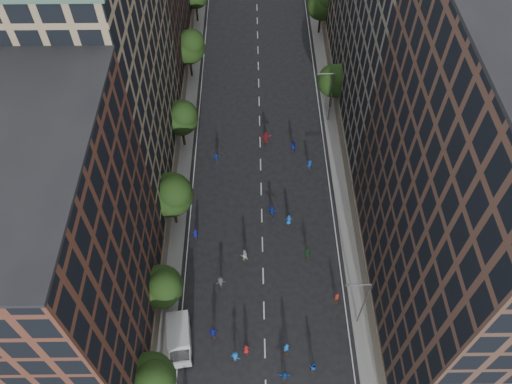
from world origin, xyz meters
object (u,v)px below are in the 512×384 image
(streetlamp_far, at_px, (330,95))
(skater_1, at_px, (286,348))
(cargo_van, at_px, (179,339))
(skater_2, at_px, (313,366))
(streetlamp_near, at_px, (362,302))

(streetlamp_far, xyz_separation_m, skater_1, (-8.04, -36.35, -4.20))
(cargo_van, xyz_separation_m, skater_2, (14.38, -2.98, -0.62))
(streetlamp_near, distance_m, streetlamp_far, 33.00)
(streetlamp_near, height_order, skater_2, streetlamp_near)
(streetlamp_near, relative_size, skater_1, 4.66)
(skater_2, bearing_deg, streetlamp_near, -127.79)
(streetlamp_far, bearing_deg, streetlamp_near, -90.00)
(streetlamp_near, distance_m, skater_2, 8.66)
(cargo_van, bearing_deg, skater_2, -18.85)
(skater_1, bearing_deg, streetlamp_far, -113.78)
(streetlamp_far, distance_m, cargo_van, 40.65)
(streetlamp_near, xyz_separation_m, skater_2, (-5.31, -5.35, -4.26))
(streetlamp_near, relative_size, skater_2, 5.01)
(skater_2, bearing_deg, skater_1, -29.30)
(cargo_van, distance_m, skater_1, 11.69)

